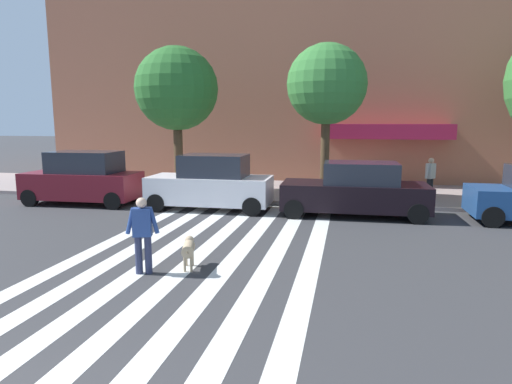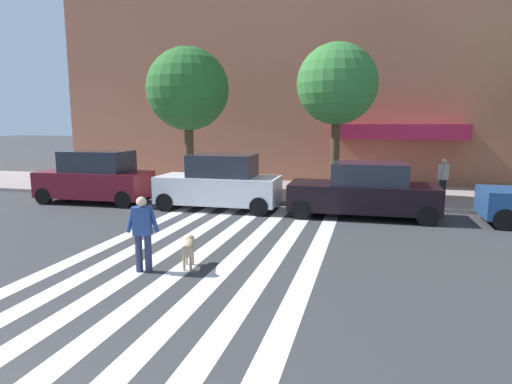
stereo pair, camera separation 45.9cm
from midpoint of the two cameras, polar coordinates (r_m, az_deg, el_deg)
name	(u,v)px [view 1 (the left image)]	position (r m, az deg, el deg)	size (l,w,h in m)	color
ground_plane	(175,255)	(10.84, -11.75, -8.13)	(160.00, 160.00, 0.00)	#353538
sidewalk_far	(258,190)	(20.05, -0.33, 0.23)	(80.00, 6.00, 0.15)	gray
crosswalk_stripes	(198,256)	(10.63, -8.93, -8.37)	(5.85, 13.20, 0.01)	silver
parked_car_near_curb	(83,179)	(18.32, -22.41, 1.60)	(4.45, 2.02, 2.07)	maroon
parked_car_behind_first	(211,184)	(15.97, -6.74, 1.08)	(4.48, 1.93, 2.03)	silver
parked_car_third_in_line	(356,190)	(15.14, 12.09, 0.20)	(4.92, 2.13, 1.85)	black
street_tree_nearest	(177,89)	(19.01, -11.08, 13.08)	(3.48, 3.48, 6.16)	#4C3823
street_tree_middle	(327,85)	(17.68, 8.50, 13.71)	(3.15, 3.15, 6.08)	#4C3823
pedestrian_dog_walker	(143,231)	(9.49, -16.03, -4.97)	(0.70, 0.34, 1.64)	#282D4C
dog_on_leash	(189,249)	(9.74, -10.20, -7.33)	(0.43, 0.97, 0.65)	tan
pedestrian_bystander	(430,176)	(18.53, 21.26, 2.00)	(0.51, 0.60, 1.64)	black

